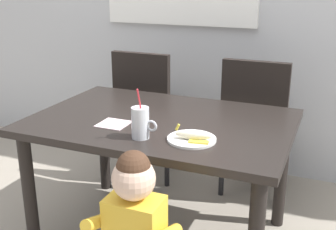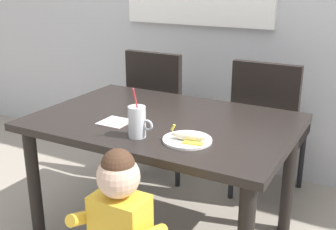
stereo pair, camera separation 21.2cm
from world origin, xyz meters
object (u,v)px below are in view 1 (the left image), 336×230
dining_chair_right (256,120)px  milk_cup (141,125)px  dining_table (161,135)px  toddler_standing (135,224)px  snack_plate (192,139)px  peeled_banana (194,136)px  paper_napkin (114,124)px  dining_chair_left (148,108)px

dining_chair_right → milk_cup: bearing=70.4°
dining_table → dining_chair_right: 0.81m
toddler_standing → milk_cup: size_ratio=3.37×
dining_table → milk_cup: 0.33m
milk_cup → snack_plate: (0.23, 0.06, -0.06)m
peeled_banana → snack_plate: bearing=138.9°
dining_table → paper_napkin: paper_napkin is taller
dining_chair_left → snack_plate: 1.14m
milk_cup → peeled_banana: size_ratio=1.42×
dining_chair_right → paper_napkin: bearing=57.2°
toddler_standing → peeled_banana: 0.50m
snack_plate → paper_napkin: (-0.45, 0.05, -0.00)m
dining_chair_right → snack_plate: (-0.12, -0.94, 0.19)m
paper_napkin → toddler_standing: bearing=-53.5°
milk_cup → peeled_banana: (0.25, 0.05, -0.04)m
snack_plate → paper_napkin: snack_plate is taller
dining_table → snack_plate: size_ratio=5.97×
dining_table → peeled_banana: bearing=-41.9°
dining_chair_left → paper_napkin: bearing=103.7°
dining_table → dining_chair_left: dining_chair_left is taller
dining_chair_left → dining_table: bearing=120.4°
dining_chair_left → peeled_banana: dining_chair_left is taller
snack_plate → peeled_banana: peeled_banana is taller
paper_napkin → dining_table: bearing=42.4°
dining_chair_left → toddler_standing: size_ratio=1.15×
toddler_standing → paper_napkin: 0.66m
milk_cup → paper_napkin: size_ratio=1.66×
dining_chair_right → peeled_banana: bearing=83.6°
dining_chair_right → toddler_standing: (-0.20, -1.38, -0.02)m
toddler_standing → milk_cup: milk_cup is taller
toddler_standing → paper_napkin: bearing=126.5°
toddler_standing → dining_chair_left: bearing=113.1°
toddler_standing → snack_plate: 0.50m
snack_plate → dining_chair_right: bearing=82.5°
dining_table → paper_napkin: (-0.19, -0.17, 0.10)m
dining_chair_right → dining_table: bearing=62.0°
dining_table → toddler_standing: (0.18, -0.68, -0.10)m
dining_table → peeled_banana: 0.38m
snack_plate → dining_chair_left: bearing=125.6°
dining_chair_right → milk_cup: size_ratio=3.86×
snack_plate → peeled_banana: bearing=-41.1°
milk_cup → dining_chair_right: bearing=70.4°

